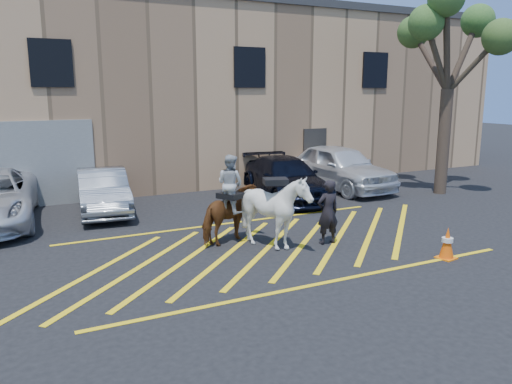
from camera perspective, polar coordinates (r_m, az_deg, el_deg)
name	(u,v)px	position (r m, az deg, el deg)	size (l,w,h in m)	color
ground	(262,244)	(12.44, 0.74, -6.01)	(90.00, 90.00, 0.00)	black
car_silver_sedan	(103,191)	(16.21, -17.10, 0.09)	(1.43, 4.11, 1.35)	gray
car_blue_suv	(285,178)	(17.58, 3.38, 1.58)	(2.00, 4.92, 1.43)	black
car_white_suv	(339,167)	(19.46, 9.51, 2.84)	(2.03, 5.05, 1.72)	white
handler	(328,212)	(12.42, 8.21, -2.30)	(0.59, 0.39, 1.61)	black
warehouse	(140,93)	(23.19, -13.13, 11.01)	(32.42, 10.20, 7.30)	tan
hatching_zone	(268,248)	(12.19, 1.38, -6.36)	(12.60, 5.12, 0.01)	yellow
mounted_bay	(230,208)	(12.39, -2.93, -1.78)	(1.85, 1.47, 2.22)	brown
saddled_white	(275,211)	(11.93, 2.22, -2.16)	(1.95, 2.07, 1.84)	silver
traffic_cone	(447,243)	(12.13, 21.01, -5.47)	(0.44, 0.44, 0.73)	orange
tree	(451,34)	(19.49, 21.43, 16.50)	(3.99, 4.37, 7.31)	#48362C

